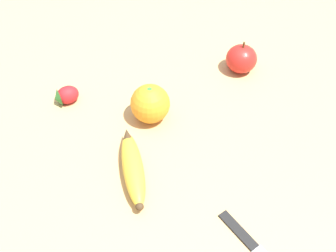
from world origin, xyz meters
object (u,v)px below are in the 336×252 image
(strawberry, at_px, (66,95))
(paring_knife, at_px, (257,250))
(orange, at_px, (150,104))
(apple, at_px, (241,59))
(banana, at_px, (133,167))

(strawberry, height_order, paring_knife, strawberry)
(orange, distance_m, apple, 0.25)
(apple, bearing_deg, paring_knife, 93.04)
(strawberry, distance_m, paring_knife, 0.48)
(apple, bearing_deg, banana, 58.69)
(banana, height_order, paring_knife, banana)
(orange, distance_m, paring_knife, 0.34)
(banana, distance_m, orange, 0.14)
(orange, height_order, paring_knife, orange)
(banana, bearing_deg, strawberry, 27.85)
(orange, bearing_deg, strawberry, -7.98)
(banana, bearing_deg, paring_knife, -137.73)
(apple, bearing_deg, strawberry, 22.31)
(banana, relative_size, paring_knife, 1.21)
(apple, relative_size, paring_knife, 0.54)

